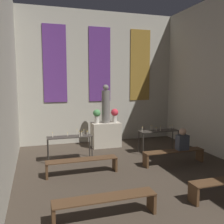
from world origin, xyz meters
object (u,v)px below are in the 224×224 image
object	(u,v)px
candle_rack_right	(159,133)
statue	(106,105)
candle_rack_left	(70,139)
pew_second_left	(105,203)
altar	(106,135)
pew_back_left	(82,163)
person_seated	(182,140)
flower_vase_left	(97,115)
flower_vase_right	(115,114)
pew_back_right	(174,154)

from	to	relation	value
candle_rack_right	statue	bearing A→B (deg)	140.07
candle_rack_left	candle_rack_right	xyz separation A→B (m)	(3.17, 0.00, 0.00)
pew_second_left	altar	bearing A→B (deg)	73.90
pew_second_left	pew_back_left	world-z (taller)	same
pew_second_left	person_seated	distance (m)	3.96
candle_rack_right	pew_second_left	xyz separation A→B (m)	(-3.02, -3.64, -0.38)
candle_rack_left	person_seated	distance (m)	3.55
flower_vase_left	flower_vase_right	size ratio (longest dim) A/B	1.00
statue	pew_back_right	xyz separation A→B (m)	(1.43, -2.62, -1.31)
altar	flower_vase_right	world-z (taller)	flower_vase_right
statue	person_seated	size ratio (longest dim) A/B	2.17
flower_vase_left	pew_back_left	distance (m)	2.99
candle_rack_left	pew_back_left	distance (m)	1.35
pew_back_left	flower_vase_left	bearing A→B (deg)	67.66
flower_vase_left	flower_vase_right	xyz separation A→B (m)	(0.72, 0.00, 0.00)
statue	candle_rack_left	distance (m)	2.27
altar	statue	bearing A→B (deg)	90.00
pew_second_left	person_seated	xyz separation A→B (m)	(3.16, 2.35, 0.41)
flower_vase_left	altar	bearing A→B (deg)	0.00
candle_rack_left	pew_second_left	size ratio (longest dim) A/B	0.73
statue	pew_back_left	size ratio (longest dim) A/B	0.75
flower_vase_left	person_seated	size ratio (longest dim) A/B	0.79
pew_back_left	altar	bearing A→B (deg)	61.28
statue	person_seated	bearing A→B (deg)	-56.60
candle_rack_left	person_seated	world-z (taller)	person_seated
altar	flower_vase_left	world-z (taller)	flower_vase_left
statue	altar	bearing A→B (deg)	-90.00
pew_back_left	pew_back_right	size ratio (longest dim) A/B	1.00
pew_back_right	person_seated	size ratio (longest dim) A/B	2.88
altar	statue	distance (m)	1.16
altar	flower_vase_left	distance (m)	0.87
flower_vase_right	candle_rack_left	world-z (taller)	flower_vase_right
flower_vase_left	person_seated	world-z (taller)	flower_vase_left
pew_second_left	flower_vase_right	bearing A→B (deg)	70.16
altar	candle_rack_right	size ratio (longest dim) A/B	0.77
statue	candle_rack_left	bearing A→B (deg)	-139.90
flower_vase_left	pew_second_left	size ratio (longest dim) A/B	0.27
statue	pew_back_right	bearing A→B (deg)	-61.28
flower_vase_right	person_seated	world-z (taller)	flower_vase_right
candle_rack_right	pew_back_right	bearing A→B (deg)	-96.77
flower_vase_right	pew_back_right	distance (m)	2.99
flower_vase_right	candle_rack_left	xyz separation A→B (m)	(-1.94, -1.33, -0.57)
altar	pew_back_right	bearing A→B (deg)	-61.28
flower_vase_left	flower_vase_right	world-z (taller)	same
flower_vase_left	candle_rack_left	size ratio (longest dim) A/B	0.37
flower_vase_right	candle_rack_left	size ratio (longest dim) A/B	0.37
flower_vase_left	flower_vase_right	distance (m)	0.72
candle_rack_left	pew_back_left	bearing A→B (deg)	-83.60
flower_vase_right	candle_rack_right	size ratio (longest dim) A/B	0.37
altar	candle_rack_right	bearing A→B (deg)	-39.93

